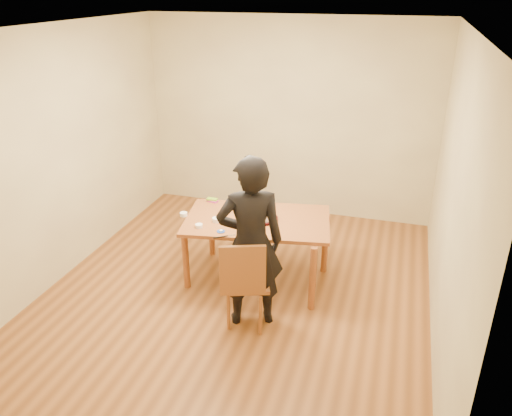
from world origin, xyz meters
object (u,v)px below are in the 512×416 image
(dining_table, at_px, (257,221))
(person, at_px, (250,243))
(dining_chair, at_px, (249,283))
(cake_plate, at_px, (263,219))
(cake, at_px, (263,214))

(dining_table, xyz_separation_m, person, (0.15, -0.73, 0.13))
(dining_table, xyz_separation_m, dining_chair, (0.15, -0.78, -0.28))
(dining_table, distance_m, person, 0.76)
(cake_plate, bearing_deg, dining_table, -179.10)
(dining_chair, bearing_deg, person, 70.35)
(dining_chair, bearing_deg, dining_table, 81.30)
(dining_chair, relative_size, cake, 1.52)
(dining_table, bearing_deg, cake_plate, -8.84)
(person, bearing_deg, cake_plate, -106.92)
(dining_chair, distance_m, cake_plate, 0.84)
(dining_chair, xyz_separation_m, cake_plate, (-0.08, 0.78, 0.31))
(dining_chair, height_order, cake, cake)
(dining_table, height_order, cake_plate, cake_plate)
(cake_plate, relative_size, cake, 1.27)
(dining_table, bearing_deg, cake, -8.84)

